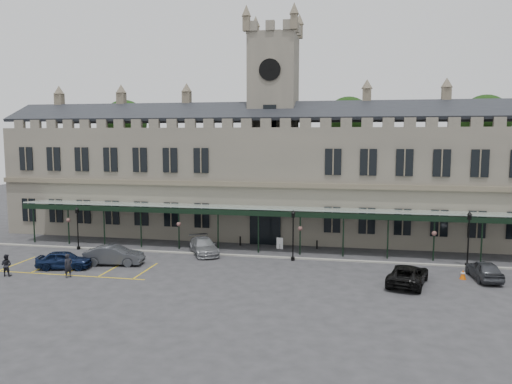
% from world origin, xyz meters
% --- Properties ---
extents(ground, '(140.00, 140.00, 0.00)m').
position_xyz_m(ground, '(0.00, 0.00, 0.00)').
color(ground, '#2C2C2E').
extents(station_building, '(60.00, 10.36, 17.30)m').
position_xyz_m(station_building, '(0.00, 15.91, 6.47)').
color(station_building, '#625C51').
rests_on(station_building, ground).
extents(clock_tower, '(5.60, 5.60, 24.80)m').
position_xyz_m(clock_tower, '(0.00, 16.00, 13.11)').
color(clock_tower, '#625C51').
rests_on(clock_tower, ground).
extents(canopy, '(50.00, 4.10, 4.30)m').
position_xyz_m(canopy, '(0.00, 7.46, 2.40)').
color(canopy, '#8C9E93').
rests_on(canopy, ground).
extents(kerb, '(60.00, 0.40, 0.12)m').
position_xyz_m(kerb, '(0.00, 5.50, 0.06)').
color(kerb, gray).
rests_on(kerb, ground).
extents(parking_markings, '(16.00, 6.00, 0.01)m').
position_xyz_m(parking_markings, '(-14.00, -1.50, 0.00)').
color(parking_markings, gold).
rests_on(parking_markings, ground).
extents(tree_behind_left, '(6.00, 6.00, 16.00)m').
position_xyz_m(tree_behind_left, '(-22.00, 25.00, 12.81)').
color(tree_behind_left, '#332314').
rests_on(tree_behind_left, ground).
extents(tree_behind_mid, '(6.00, 6.00, 16.00)m').
position_xyz_m(tree_behind_mid, '(8.00, 25.00, 12.81)').
color(tree_behind_mid, '#332314').
rests_on(tree_behind_mid, ground).
extents(tree_behind_right, '(6.00, 6.00, 16.00)m').
position_xyz_m(tree_behind_right, '(24.00, 25.00, 12.81)').
color(tree_behind_right, '#332314').
rests_on(tree_behind_right, ground).
extents(lamp_post_left, '(0.40, 0.40, 4.26)m').
position_xyz_m(lamp_post_left, '(-17.71, 5.12, 2.53)').
color(lamp_post_left, black).
rests_on(lamp_post_left, ground).
extents(lamp_post_mid, '(0.44, 0.44, 4.61)m').
position_xyz_m(lamp_post_mid, '(3.61, 4.82, 2.73)').
color(lamp_post_mid, black).
rests_on(lamp_post_mid, ground).
extents(lamp_post_right, '(0.46, 0.46, 4.81)m').
position_xyz_m(lamp_post_right, '(18.54, 5.58, 2.85)').
color(lamp_post_right, black).
rests_on(lamp_post_right, ground).
extents(traffic_cone, '(0.49, 0.49, 0.77)m').
position_xyz_m(traffic_cone, '(17.40, 1.60, 0.38)').
color(traffic_cone, '#DA5606').
rests_on(traffic_cone, ground).
extents(sign_board, '(0.66, 0.13, 1.14)m').
position_xyz_m(sign_board, '(1.78, 9.15, 0.55)').
color(sign_board, black).
rests_on(sign_board, ground).
extents(bollard_left, '(0.17, 0.17, 0.93)m').
position_xyz_m(bollard_left, '(-2.42, 9.92, 0.47)').
color(bollard_left, black).
rests_on(bollard_left, ground).
extents(bollard_right, '(0.15, 0.15, 0.85)m').
position_xyz_m(bollard_right, '(5.40, 9.91, 0.42)').
color(bollard_right, black).
rests_on(bollard_right, ground).
extents(car_left_a, '(4.76, 2.70, 1.53)m').
position_xyz_m(car_left_a, '(-15.00, -1.67, 0.76)').
color(car_left_a, '#0B1633').
rests_on(car_left_a, ground).
extents(car_left_b, '(5.27, 2.43, 1.67)m').
position_xyz_m(car_left_b, '(-11.50, 0.41, 0.84)').
color(car_left_b, '#35373C').
rests_on(car_left_b, ground).
extents(car_taxi, '(4.43, 5.63, 1.52)m').
position_xyz_m(car_taxi, '(-5.00, 5.67, 0.76)').
color(car_taxi, gray).
rests_on(car_taxi, ground).
extents(car_van, '(3.80, 5.89, 1.51)m').
position_xyz_m(car_van, '(13.00, -0.70, 0.75)').
color(car_van, black).
rests_on(car_van, ground).
extents(car_right_a, '(2.23, 4.65, 1.53)m').
position_xyz_m(car_right_a, '(19.00, 1.81, 0.77)').
color(car_right_a, '#35373C').
rests_on(car_right_a, ground).
extents(person_a, '(0.74, 0.83, 1.90)m').
position_xyz_m(person_a, '(-13.20, -3.95, 0.95)').
color(person_a, black).
rests_on(person_a, ground).
extents(person_b, '(0.94, 0.77, 1.78)m').
position_xyz_m(person_b, '(-18.30, -4.53, 0.89)').
color(person_b, black).
rests_on(person_b, ground).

